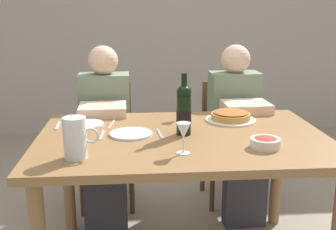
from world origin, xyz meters
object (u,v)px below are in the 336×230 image
Objects in this scene: baked_tart at (231,116)px; dinner_plate_left_setting at (85,124)px; dinner_plate_right_setting at (131,134)px; chair_right at (228,133)px; dining_table at (183,152)px; wine_bottle at (184,110)px; wine_glass_right_diner at (183,132)px; diner_left at (105,129)px; chair_left at (107,136)px; diner_right at (238,126)px; salad_bowl at (265,142)px; wine_glass_left_diner at (183,102)px; water_pitcher at (75,140)px.

baked_tart reaches higher than dinner_plate_left_setting.
chair_right is (0.72, 0.84, -0.27)m from dinner_plate_right_setting.
wine_bottle is at bearing 70.76° from dining_table.
wine_glass_right_diner is at bearing -96.27° from dining_table.
dining_table is at bearing 123.42° from diner_left.
chair_left reaches higher than dinner_plate_left_setting.
diner_right is (0.14, 0.37, -0.17)m from baked_tart.
salad_bowl is 0.41m from wine_glass_right_diner.
wine_glass_left_diner is (-0.27, 0.07, 0.07)m from baked_tart.
dining_table is 6.68× the size of dinner_plate_right_setting.
wine_glass_right_diner is (-0.04, -0.29, -0.03)m from wine_bottle.
salad_bowl is at bearing -34.56° from wine_bottle.
wine_glass_left_diner is at bearing 33.92° from diner_right.
water_pitcher is (-0.51, -0.31, -0.05)m from wine_bottle.
diner_left reaches higher than baked_tart.
wine_glass_right_diner is at bearing 2.59° from water_pitcher.
water_pitcher is at bearing -126.03° from dinner_plate_right_setting.
water_pitcher is 0.48m from wine_glass_right_diner.
dinner_plate_left_setting is 0.95× the size of dinner_plate_right_setting.
dinner_plate_right_setting is (-0.58, -0.23, -0.02)m from baked_tart.
dinner_plate_right_setting is at bearing 157.57° from salad_bowl.
salad_bowl is 0.67× the size of dinner_plate_left_setting.
dinner_plate_left_setting is (-0.53, 0.22, -0.13)m from wine_bottle.
wine_glass_right_diner is 1.04m from diner_left.
baked_tart is at bearing 152.25° from diner_left.
salad_bowl is 0.16× the size of chair_right.
baked_tart is 0.34× the size of chair_left.
baked_tart is (0.31, 0.27, 0.12)m from dining_table.
diner_right is (0.01, -0.24, 0.12)m from chair_right.
baked_tart is 0.87m from diner_left.
water_pitcher is 0.84m from wine_glass_left_diner.
baked_tart is at bearing 67.18° from diner_right.
wine_glass_left_diner is at bearing 146.91° from diner_left.
diner_right is at bearing 62.07° from wine_glass_right_diner.
salad_bowl is at bearing -83.93° from baked_tart.
diner_right is (0.09, 0.87, -0.17)m from salad_bowl.
wine_bottle is 1.44× the size of dinner_plate_right_setting.
wine_glass_right_diner is (0.48, 0.02, 0.02)m from water_pitcher.
chair_right is 0.26m from diner_right.
chair_left is (0.08, 0.64, -0.27)m from dinner_plate_left_setting.
salad_bowl is (0.37, -0.23, 0.12)m from dining_table.
water_pitcher is 0.16× the size of diner_right.
dinner_plate_right_setting is (0.24, 0.33, -0.08)m from water_pitcher.
wine_bottle reaches higher than baked_tart.
chair_right is at bearing -166.76° from diner_left.
dining_table is at bearing -139.66° from baked_tart.
dinner_plate_left_setting is at bearing -177.95° from baked_tart.
water_pitcher is 0.83× the size of dinner_plate_right_setting.
dining_table is 0.45m from salad_bowl.
baked_tart is 1.02m from chair_left.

